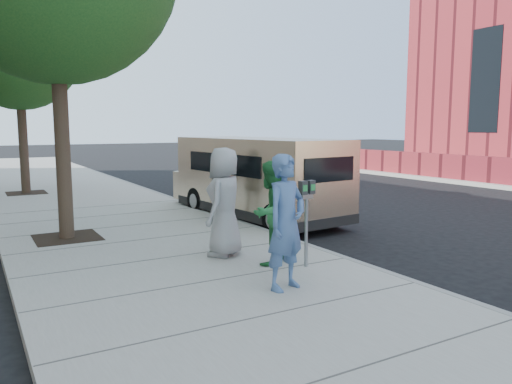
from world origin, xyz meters
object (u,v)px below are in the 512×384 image
Objects in this scene: parking_meter at (307,205)px; tree_far at (19,44)px; van at (256,177)px; person_gray_shirt at (224,202)px; person_striped_polo at (218,186)px; person_green_shirt at (271,213)px; person_officer at (286,222)px.

tree_far is at bearing 96.45° from parking_meter.
van is at bearing 61.96° from parking_meter.
person_gray_shirt is (2.03, -10.34, -3.83)m from tree_far.
parking_meter is 0.82× the size of person_striped_polo.
person_striped_polo is (0.79, 3.50, 0.00)m from person_green_shirt.
person_green_shirt is at bearing 17.46° from person_striped_polo.
person_officer is 4.80m from person_striped_polo.
person_striped_polo is (1.17, 2.67, -0.09)m from person_gray_shirt.
person_green_shirt is (0.46, 1.14, -0.08)m from person_officer.
person_striped_polo is (-1.34, -0.64, -0.10)m from van.
person_gray_shirt is 2.92m from person_striped_polo.
parking_meter is 0.59m from person_green_shirt.
person_gray_shirt is (-0.39, 0.83, 0.09)m from person_green_shirt.
van is 3.42× the size of person_green_shirt.
tree_far reaches higher than van.
tree_far is 3.95× the size of person_striped_polo.
van reaches higher than person_striped_polo.
person_officer is (-0.85, -0.72, -0.07)m from parking_meter.
van is 5.87m from person_officer.
person_gray_shirt is at bearing 114.68° from parking_meter.
person_green_shirt is 3.59m from person_striped_polo.
person_striped_polo is (1.25, 4.64, -0.08)m from person_officer.
person_officer is 1.10× the size of person_striped_polo.
parking_meter is 1.12m from person_officer.
person_officer is 0.99× the size of person_gray_shirt.
person_officer is (-2.59, -5.27, -0.02)m from van.
person_striped_polo is at bearing -67.33° from tree_far.
person_green_shirt is (-2.13, -4.14, -0.10)m from van.
van is 3.08× the size of person_gray_shirt.
tree_far reaches higher than person_gray_shirt.
person_striped_polo is at bearing 77.04° from parking_meter.
person_striped_polo is at bearing -160.56° from van.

